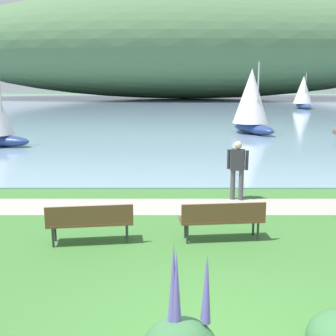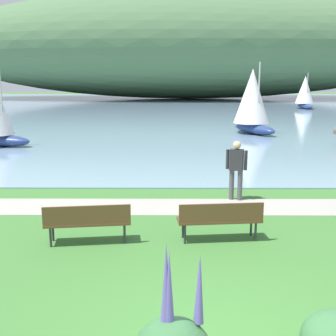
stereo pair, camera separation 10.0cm
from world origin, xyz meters
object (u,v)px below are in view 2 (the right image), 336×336
park_bench_near_camera (220,218)px  park_bench_further_along (88,220)px  sailboat_mid_bay (305,92)px  person_at_shoreline (236,167)px  sailboat_toward_hillside (252,100)px

park_bench_near_camera → park_bench_further_along: size_ratio=1.00×
sailboat_mid_bay → park_bench_further_along: bearing=-113.0°
person_at_shoreline → park_bench_near_camera: bearing=-104.6°
park_bench_near_camera → park_bench_further_along: bearing=-176.5°
park_bench_further_along → person_at_shoreline: size_ratio=1.08×
park_bench_near_camera → sailboat_mid_bay: sailboat_mid_bay is taller
park_bench_near_camera → park_bench_further_along: 2.80m
park_bench_further_along → sailboat_toward_hillside: size_ratio=0.42×
park_bench_further_along → sailboat_mid_bay: bearing=67.0°
park_bench_further_along → sailboat_toward_hillside: bearing=69.2°
person_at_shoreline → sailboat_toward_hillside: 15.04m
person_at_shoreline → sailboat_mid_bay: bearing=70.0°
park_bench_further_along → sailboat_mid_bay: size_ratio=0.46×
park_bench_near_camera → sailboat_toward_hillside: sailboat_toward_hillside is taller
park_bench_near_camera → park_bench_further_along: same height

